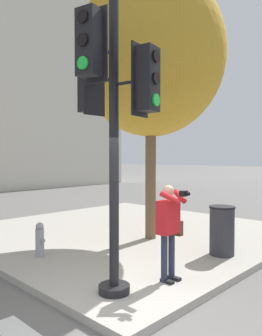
{
  "coord_description": "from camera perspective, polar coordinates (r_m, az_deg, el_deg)",
  "views": [
    {
      "loc": [
        -3.12,
        -3.09,
        2.19
      ],
      "look_at": [
        0.8,
        0.69,
        2.03
      ],
      "focal_mm": 35.0,
      "sensor_mm": 36.0,
      "label": 1
    }
  ],
  "objects": [
    {
      "name": "building_right",
      "position": [
        29.65,
        -21.42,
        18.39
      ],
      "size": [
        16.55,
        10.62,
        21.46
      ],
      "color": "beige",
      "rests_on": "ground_plane"
    },
    {
      "name": "traffic_signal_pole",
      "position": [
        4.93,
        -3.63,
        10.92
      ],
      "size": [
        1.03,
        1.49,
        4.77
      ],
      "color": "black",
      "rests_on": "sidewalk_corner"
    },
    {
      "name": "fire_hydrant",
      "position": [
        7.24,
        -15.59,
        -11.94
      ],
      "size": [
        0.18,
        0.24,
        0.72
      ],
      "color": "#99999E",
      "rests_on": "sidewalk_corner"
    },
    {
      "name": "person_photographer",
      "position": [
        5.6,
        6.68,
        -9.65
      ],
      "size": [
        0.58,
        0.54,
        1.61
      ],
      "color": "black",
      "rests_on": "sidewalk_corner"
    },
    {
      "name": "ground_plane",
      "position": [
        4.91,
        -0.77,
        -24.79
      ],
      "size": [
        160.0,
        160.0,
        0.0
      ],
      "primitive_type": "plane",
      "color": "slate"
    },
    {
      "name": "trash_bin",
      "position": [
        7.34,
        15.56,
        -10.42
      ],
      "size": [
        0.54,
        0.54,
        1.04
      ],
      "color": "#2D2D33",
      "rests_on": "sidewalk_corner"
    },
    {
      "name": "street_tree",
      "position": [
        8.76,
        3.48,
        18.92
      ],
      "size": [
        3.73,
        3.73,
        6.71
      ],
      "color": "brown",
      "rests_on": "sidewalk_corner"
    },
    {
      "name": "sidewalk_corner",
      "position": [
        9.58,
        -0.95,
        -11.07
      ],
      "size": [
        8.0,
        8.0,
        0.13
      ],
      "color": "#ADA89E",
      "rests_on": "ground_plane"
    }
  ]
}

